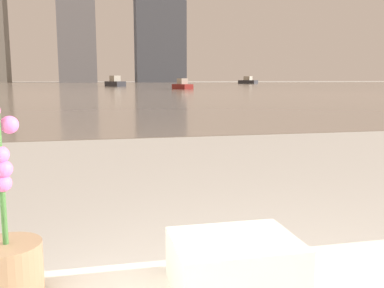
# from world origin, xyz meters

# --- Properties ---
(potted_orchid) EXTENTS (0.15, 0.15, 0.42)m
(potted_orchid) POSITION_xyz_m (-0.68, 0.87, 0.61)
(potted_orchid) COLOR #8C6B4C
(potted_orchid) RESTS_ON bathtub
(towel_stack) EXTENTS (0.27, 0.21, 0.12)m
(towel_stack) POSITION_xyz_m (-0.20, 0.77, 0.58)
(towel_stack) COLOR silver
(towel_stack) RESTS_ON bathtub
(harbor_water) EXTENTS (180.00, 110.00, 0.01)m
(harbor_water) POSITION_xyz_m (0.00, 62.00, 0.01)
(harbor_water) COLOR gray
(harbor_water) RESTS_ON ground_plane
(harbor_boat_1) EXTENTS (2.61, 3.87, 1.38)m
(harbor_boat_1) POSITION_xyz_m (2.11, 56.41, 0.49)
(harbor_boat_1) COLOR #2D2D33
(harbor_boat_1) RESTS_ON harbor_water
(harbor_boat_2) EXTENTS (3.30, 4.01, 1.47)m
(harbor_boat_2) POSITION_xyz_m (29.35, 81.29, 0.53)
(harbor_boat_2) COLOR #2D2D33
(harbor_boat_2) RESTS_ON harbor_water
(harbor_boat_4) EXTENTS (1.63, 2.84, 1.01)m
(harbor_boat_4) POSITION_xyz_m (7.65, 40.03, 0.37)
(harbor_boat_4) COLOR maroon
(harbor_boat_4) RESTS_ON harbor_water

